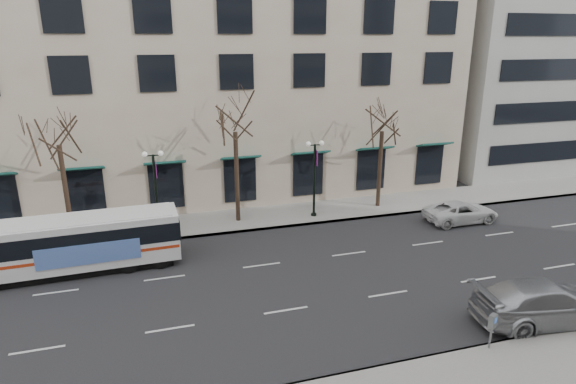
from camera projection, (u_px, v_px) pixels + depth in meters
name	position (u px, v px, depth m)	size (l,w,h in m)	color
ground	(273.00, 286.00, 23.33)	(160.00, 160.00, 0.00)	black
sidewalk_far	(310.00, 212.00, 32.88)	(80.00, 4.00, 0.15)	gray
building_hotel	(180.00, 31.00, 38.28)	(40.00, 20.00, 24.00)	tan
tree_far_left	(56.00, 128.00, 26.60)	(3.60, 3.60, 8.34)	black
tree_far_mid	(235.00, 116.00, 29.25)	(3.60, 3.60, 8.55)	black
tree_far_right	(383.00, 117.00, 32.10)	(3.60, 3.60, 8.06)	black
lamp_post_left	(156.00, 188.00, 28.56)	(1.22, 0.45, 5.21)	black
lamp_post_right	(315.00, 175.00, 31.27)	(1.22, 0.45, 5.21)	black
city_bus	(73.00, 243.00, 24.30)	(10.74, 2.70, 2.89)	white
silver_car	(546.00, 302.00, 20.17)	(2.53, 6.22, 1.81)	#A9ABB0
white_pickup	(461.00, 212.00, 31.28)	(2.23, 4.84, 1.34)	white
pay_station	(492.00, 324.00, 18.10)	(0.37, 0.31, 1.46)	slate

